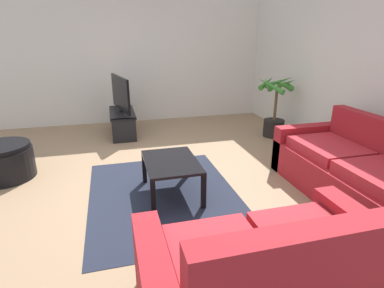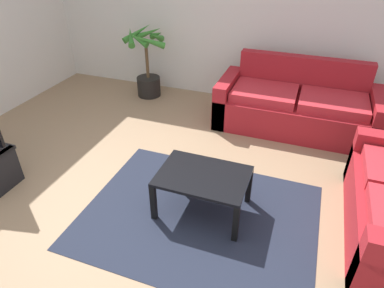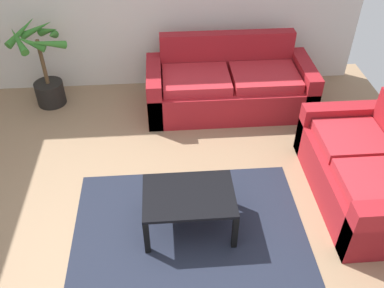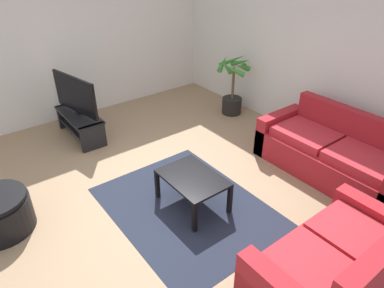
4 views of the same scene
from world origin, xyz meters
name	(u,v)px [view 2 (image 2 of 4)]	position (x,y,z in m)	size (l,w,h in m)	color
ground_plane	(146,216)	(0.00, 0.00, 0.00)	(6.60, 6.60, 0.00)	#937556
wall_back	(232,10)	(0.00, 3.00, 1.35)	(6.00, 0.06, 2.70)	silver
couch_main	(296,107)	(1.14, 2.28, 0.30)	(2.10, 0.90, 0.90)	maroon
coffee_table	(203,180)	(0.48, 0.29, 0.37)	(0.84, 0.59, 0.43)	black
area_rug	(199,215)	(0.48, 0.19, 0.00)	(2.20, 1.70, 0.01)	#1E2333
potted_palm	(147,67)	(-1.22, 2.55, 0.49)	(0.78, 0.78, 1.11)	black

